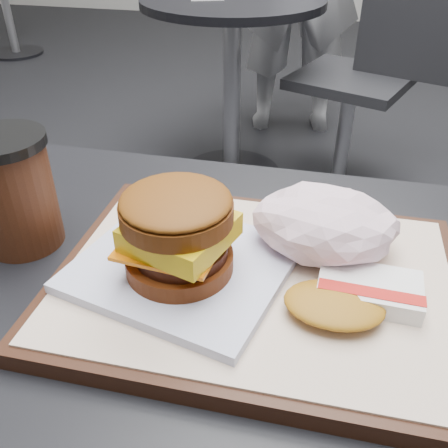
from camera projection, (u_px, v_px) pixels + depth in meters
customer_table at (233, 439)px, 0.56m from camera, size 0.80×0.60×0.77m
serving_tray at (256, 283)px, 0.48m from camera, size 0.38×0.28×0.02m
breakfast_sandwich at (180, 241)px, 0.45m from camera, size 0.22×0.21×0.09m
hash_brown at (354, 296)px, 0.43m from camera, size 0.12×0.09×0.02m
crumpled_wrapper at (325, 224)px, 0.49m from camera, size 0.14×0.11×0.06m
coffee_cup at (13, 191)px, 0.52m from camera, size 0.09×0.09×0.13m
neighbor_table at (232, 52)px, 1.97m from camera, size 0.70×0.70×0.75m
neighbor_chair at (372, 68)px, 1.93m from camera, size 0.65×0.54×0.88m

